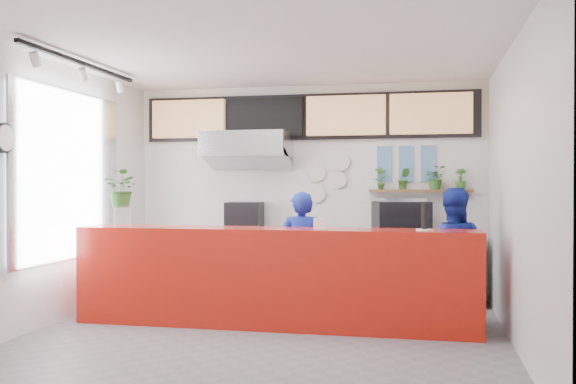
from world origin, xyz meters
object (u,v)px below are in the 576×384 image
Objects in this scene: espresso_machine at (401,218)px; pepper_mill at (425,216)px; staff_center at (301,254)px; staff_right at (452,255)px; service_counter at (274,277)px; panini_oven at (245,218)px.

espresso_machine is 2.62× the size of pepper_mill.
staff_center is at bearing -150.22° from espresso_machine.
espresso_machine is at bearing -63.73° from staff_right.
espresso_machine is 1.70m from staff_center.
pepper_mill is at bearing 148.66° from staff_center.
pepper_mill is at bearing -0.26° from service_counter.
service_counter is 2.99× the size of staff_center.
panini_oven is at bearing 163.68° from espresso_machine.
panini_oven is 3.07m from staff_right.
service_counter is 6.33× the size of espresso_machine.
espresso_machine is at bearing 53.26° from service_counter.
panini_oven is at bearing 115.18° from service_counter.
staff_center is (1.04, -1.19, -0.37)m from panini_oven.
staff_center is (-1.15, -1.19, -0.38)m from espresso_machine.
staff_right reaches higher than staff_center.
service_counter is at bearing 179.74° from pepper_mill.
staff_center is at bearing -1.05° from staff_right.
service_counter is 2.06m from staff_right.
service_counter is at bearing -143.06° from espresso_machine.
staff_right is (2.80, -1.20, -0.34)m from panini_oven.
service_counter is 2.07m from panini_oven.
staff_right is (1.76, -0.01, 0.02)m from staff_center.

